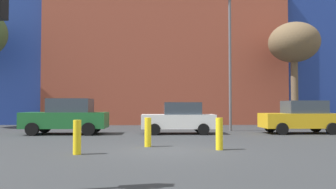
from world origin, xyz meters
TOP-DOWN VIEW (x-y plane):
  - ground_plane at (0.00, 0.00)m, footprint 200.00×200.00m
  - building_backdrop at (0.43, 20.40)m, footprint 37.78×11.25m
  - parked_car_1 at (-5.05, 6.55)m, footprint 4.30×2.11m
  - parked_car_2 at (0.86, 6.55)m, footprint 3.85×1.89m
  - parked_car_3 at (7.42, 6.55)m, footprint 4.06×1.99m
  - bare_tree_0 at (9.48, 12.18)m, footprint 3.57×3.57m
  - bollard_yellow_0 at (-0.67, 0.95)m, footprint 0.24×0.24m
  - bollard_yellow_1 at (-2.78, -0.90)m, footprint 0.24×0.24m
  - bollard_yellow_2 at (1.75, -0.02)m, footprint 0.24×0.24m
  - street_lamp at (4.04, 8.50)m, footprint 0.80×0.24m

SIDE VIEW (x-z plane):
  - ground_plane at x=0.00m, z-range 0.00..0.00m
  - bollard_yellow_1 at x=-2.78m, z-range 0.00..1.05m
  - bollard_yellow_0 at x=-0.67m, z-range 0.00..1.05m
  - bollard_yellow_2 at x=1.75m, z-range 0.00..1.08m
  - parked_car_2 at x=0.86m, z-range 0.00..1.67m
  - parked_car_3 at x=7.42m, z-range 0.00..1.76m
  - parked_car_1 at x=-5.05m, z-range -0.01..1.86m
  - street_lamp at x=4.04m, z-range 0.53..8.68m
  - building_backdrop at x=0.43m, z-range -0.99..11.85m
  - bare_tree_0 at x=9.48m, z-range 2.18..9.64m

